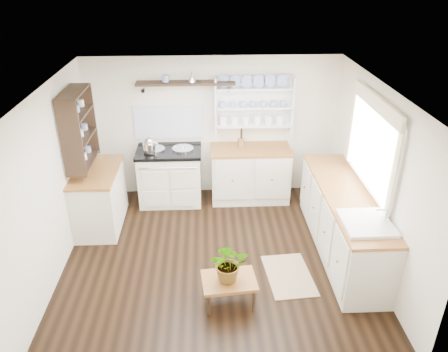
% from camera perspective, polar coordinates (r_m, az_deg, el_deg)
% --- Properties ---
extents(floor, '(4.00, 3.80, 0.01)m').
position_cam_1_polar(floor, '(6.00, -0.96, -10.53)').
color(floor, black).
rests_on(floor, ground).
extents(wall_back, '(4.00, 0.02, 2.30)m').
position_cam_1_polar(wall_back, '(7.11, -1.51, 6.36)').
color(wall_back, beige).
rests_on(wall_back, ground).
extents(wall_right, '(0.02, 3.80, 2.30)m').
position_cam_1_polar(wall_right, '(5.78, 19.18, -0.29)').
color(wall_right, beige).
rests_on(wall_right, ground).
extents(wall_left, '(0.02, 3.80, 2.30)m').
position_cam_1_polar(wall_left, '(5.70, -21.61, -1.13)').
color(wall_left, beige).
rests_on(wall_left, ground).
extents(ceiling, '(4.00, 3.80, 0.01)m').
position_cam_1_polar(ceiling, '(4.95, -1.17, 11.12)').
color(ceiling, white).
rests_on(ceiling, wall_back).
extents(window, '(0.08, 1.55, 1.22)m').
position_cam_1_polar(window, '(5.72, 18.82, 4.08)').
color(window, white).
rests_on(window, wall_right).
extents(aga_cooker, '(1.02, 0.71, 0.94)m').
position_cam_1_polar(aga_cooker, '(7.11, -7.04, 0.10)').
color(aga_cooker, silver).
rests_on(aga_cooker, floor).
extents(back_cabinets, '(1.27, 0.63, 0.90)m').
position_cam_1_polar(back_cabinets, '(7.15, 3.42, 0.40)').
color(back_cabinets, beige).
rests_on(back_cabinets, floor).
extents(right_cabinets, '(0.62, 2.43, 0.90)m').
position_cam_1_polar(right_cabinets, '(6.09, 15.25, -5.71)').
color(right_cabinets, beige).
rests_on(right_cabinets, floor).
extents(belfast_sink, '(0.55, 0.60, 0.45)m').
position_cam_1_polar(belfast_sink, '(5.32, 17.96, -6.92)').
color(belfast_sink, white).
rests_on(belfast_sink, right_cabinets).
extents(left_cabinets, '(0.62, 1.13, 0.90)m').
position_cam_1_polar(left_cabinets, '(6.69, -15.98, -2.69)').
color(left_cabinets, beige).
rests_on(left_cabinets, floor).
extents(plate_rack, '(1.20, 0.22, 0.90)m').
position_cam_1_polar(plate_rack, '(6.99, 3.87, 9.44)').
color(plate_rack, white).
rests_on(plate_rack, wall_back).
extents(high_shelf, '(1.50, 0.29, 0.16)m').
position_cam_1_polar(high_shelf, '(6.77, -5.02, 11.94)').
color(high_shelf, black).
rests_on(high_shelf, wall_back).
extents(left_shelving, '(0.28, 0.80, 1.05)m').
position_cam_1_polar(left_shelving, '(6.28, -18.47, 5.99)').
color(left_shelving, black).
rests_on(left_shelving, wall_left).
extents(kettle, '(0.20, 0.20, 0.24)m').
position_cam_1_polar(kettle, '(6.79, -9.74, 4.01)').
color(kettle, silver).
rests_on(kettle, aga_cooker).
extents(utensil_crock, '(0.11, 0.11, 0.12)m').
position_cam_1_polar(utensil_crock, '(7.00, 2.20, 4.41)').
color(utensil_crock, brown).
rests_on(utensil_crock, back_cabinets).
extents(center_table, '(0.65, 0.50, 0.33)m').
position_cam_1_polar(center_table, '(5.15, 0.66, -13.73)').
color(center_table, brown).
rests_on(center_table, floor).
extents(potted_plant, '(0.42, 0.37, 0.47)m').
position_cam_1_polar(potted_plant, '(4.98, 0.68, -11.30)').
color(potted_plant, '#3F7233').
rests_on(potted_plant, center_table).
extents(floor_rug, '(0.62, 0.89, 0.02)m').
position_cam_1_polar(floor_rug, '(5.75, 8.46, -12.73)').
color(floor_rug, olive).
rests_on(floor_rug, floor).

